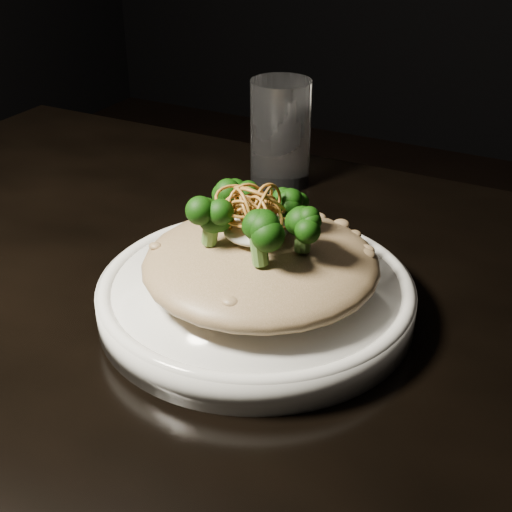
{
  "coord_description": "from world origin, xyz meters",
  "views": [
    {
      "loc": [
        0.27,
        -0.43,
        1.1
      ],
      "look_at": [
        0.03,
        0.03,
        0.81
      ],
      "focal_mm": 50.0,
      "sensor_mm": 36.0,
      "label": 1
    }
  ],
  "objects": [
    {
      "name": "table",
      "position": [
        0.0,
        0.0,
        0.67
      ],
      "size": [
        1.1,
        0.8,
        0.75
      ],
      "color": "black",
      "rests_on": "ground"
    },
    {
      "name": "drinking_glass",
      "position": [
        -0.08,
        0.3,
        0.81
      ],
      "size": [
        0.07,
        0.07,
        0.13
      ],
      "primitive_type": "cylinder",
      "rotation": [
        0.0,
        0.0,
        -0.04
      ],
      "color": "white",
      "rests_on": "table"
    },
    {
      "name": "plate",
      "position": [
        0.03,
        0.03,
        0.76
      ],
      "size": [
        0.27,
        0.27,
        0.03
      ],
      "primitive_type": "cylinder",
      "color": "white",
      "rests_on": "table"
    },
    {
      "name": "shallots",
      "position": [
        0.03,
        0.03,
        0.85
      ],
      "size": [
        0.05,
        0.05,
        0.03
      ],
      "primitive_type": null,
      "color": "brown",
      "rests_on": "cheese"
    },
    {
      "name": "broccoli",
      "position": [
        0.03,
        0.03,
        0.85
      ],
      "size": [
        0.13,
        0.13,
        0.05
      ],
      "primitive_type": null,
      "color": "black",
      "rests_on": "risotto"
    },
    {
      "name": "cheese",
      "position": [
        0.03,
        0.03,
        0.83
      ],
      "size": [
        0.05,
        0.05,
        0.02
      ],
      "primitive_type": "ellipsoid",
      "color": "silver",
      "rests_on": "risotto"
    },
    {
      "name": "risotto",
      "position": [
        0.03,
        0.03,
        0.8
      ],
      "size": [
        0.2,
        0.2,
        0.04
      ],
      "primitive_type": "ellipsoid",
      "color": "brown",
      "rests_on": "plate"
    }
  ]
}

